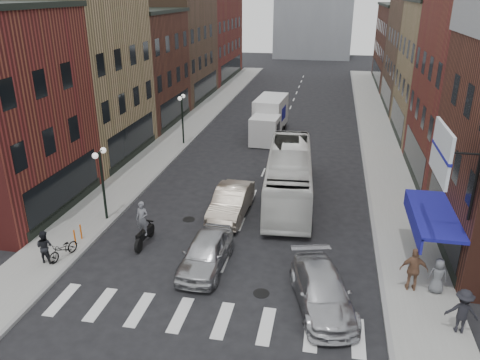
% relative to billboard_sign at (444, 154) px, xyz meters
% --- Properties ---
extents(ground, '(160.00, 160.00, 0.00)m').
position_rel_billboard_sign_xyz_m(ground, '(-8.59, -0.50, -6.13)').
color(ground, black).
rests_on(ground, ground).
extents(sidewalk_left, '(3.00, 74.00, 0.15)m').
position_rel_billboard_sign_xyz_m(sidewalk_left, '(-17.09, 21.50, -6.06)').
color(sidewalk_left, gray).
rests_on(sidewalk_left, ground).
extents(sidewalk_right, '(3.00, 74.00, 0.15)m').
position_rel_billboard_sign_xyz_m(sidewalk_right, '(-0.09, 21.50, -6.06)').
color(sidewalk_right, gray).
rests_on(sidewalk_right, ground).
extents(curb_left, '(0.20, 74.00, 0.16)m').
position_rel_billboard_sign_xyz_m(curb_left, '(-15.59, 21.50, -6.13)').
color(curb_left, gray).
rests_on(curb_left, ground).
extents(curb_right, '(0.20, 74.00, 0.16)m').
position_rel_billboard_sign_xyz_m(curb_right, '(-1.59, 21.50, -6.13)').
color(curb_right, gray).
rests_on(curb_right, ground).
extents(crosswalk_stripes, '(12.00, 2.20, 0.01)m').
position_rel_billboard_sign_xyz_m(crosswalk_stripes, '(-8.59, -3.50, -6.13)').
color(crosswalk_stripes, silver).
rests_on(crosswalk_stripes, ground).
extents(bldg_left_mid_a, '(10.30, 10.20, 12.30)m').
position_rel_billboard_sign_xyz_m(bldg_left_mid_a, '(-23.58, 13.50, 0.02)').
color(bldg_left_mid_a, '#8F794F').
rests_on(bldg_left_mid_a, ground).
extents(bldg_left_mid_b, '(10.30, 10.20, 10.30)m').
position_rel_billboard_sign_xyz_m(bldg_left_mid_b, '(-23.58, 23.50, -0.98)').
color(bldg_left_mid_b, '#49231A').
rests_on(bldg_left_mid_b, ground).
extents(bldg_left_far_a, '(10.30, 12.20, 13.30)m').
position_rel_billboard_sign_xyz_m(bldg_left_far_a, '(-23.58, 34.50, 0.52)').
color(bldg_left_far_a, brown).
rests_on(bldg_left_far_a, ground).
extents(bldg_left_far_b, '(10.30, 16.20, 11.30)m').
position_rel_billboard_sign_xyz_m(bldg_left_far_b, '(-23.58, 48.50, -0.48)').
color(bldg_left_far_b, maroon).
rests_on(bldg_left_far_b, ground).
extents(bldg_right_mid_b, '(10.30, 10.20, 11.30)m').
position_rel_billboard_sign_xyz_m(bldg_right_mid_b, '(6.41, 23.50, -0.48)').
color(bldg_right_mid_b, '#8F794F').
rests_on(bldg_right_mid_b, ground).
extents(bldg_right_far_a, '(10.30, 12.20, 12.30)m').
position_rel_billboard_sign_xyz_m(bldg_right_far_a, '(6.41, 34.50, 0.02)').
color(bldg_right_far_a, brown).
rests_on(bldg_right_far_a, ground).
extents(bldg_right_far_b, '(10.30, 16.20, 10.30)m').
position_rel_billboard_sign_xyz_m(bldg_right_far_b, '(6.41, 48.50, -0.98)').
color(bldg_right_far_b, '#49231A').
rests_on(bldg_right_far_b, ground).
extents(awning_blue, '(1.80, 5.00, 0.78)m').
position_rel_billboard_sign_xyz_m(awning_blue, '(0.34, 2.00, -3.50)').
color(awning_blue, navy).
rests_on(awning_blue, ground).
extents(billboard_sign, '(1.52, 3.00, 3.70)m').
position_rel_billboard_sign_xyz_m(billboard_sign, '(0.00, 0.00, 0.00)').
color(billboard_sign, black).
rests_on(billboard_sign, ground).
extents(streetlamp_near, '(0.32, 1.22, 4.11)m').
position_rel_billboard_sign_xyz_m(streetlamp_near, '(-15.99, 3.50, -3.22)').
color(streetlamp_near, black).
rests_on(streetlamp_near, ground).
extents(streetlamp_far, '(0.32, 1.22, 4.11)m').
position_rel_billboard_sign_xyz_m(streetlamp_far, '(-15.99, 17.50, -3.22)').
color(streetlamp_far, black).
rests_on(streetlamp_far, ground).
extents(bike_rack, '(0.08, 0.68, 0.80)m').
position_rel_billboard_sign_xyz_m(bike_rack, '(-16.19, 0.80, -5.58)').
color(bike_rack, '#D8590C').
rests_on(bike_rack, sidewalk_left).
extents(box_truck, '(2.60, 7.58, 3.24)m').
position_rel_billboard_sign_xyz_m(box_truck, '(-9.41, 21.15, -4.53)').
color(box_truck, silver).
rests_on(box_truck, ground).
extents(motorcycle_rider, '(0.69, 2.31, 2.35)m').
position_rel_billboard_sign_xyz_m(motorcycle_rider, '(-12.94, 1.41, -5.03)').
color(motorcycle_rider, black).
rests_on(motorcycle_rider, ground).
extents(transit_bus, '(3.34, 11.02, 3.03)m').
position_rel_billboard_sign_xyz_m(transit_bus, '(-6.45, 8.42, -4.62)').
color(transit_bus, silver).
rests_on(transit_bus, ground).
extents(sedan_left_near, '(1.93, 4.61, 1.56)m').
position_rel_billboard_sign_xyz_m(sedan_left_near, '(-9.39, 0.01, -5.35)').
color(sedan_left_near, '#B1B2B6').
rests_on(sedan_left_near, ground).
extents(sedan_left_far, '(1.88, 5.03, 1.64)m').
position_rel_billboard_sign_xyz_m(sedan_left_far, '(-9.39, 5.50, -5.31)').
color(sedan_left_far, beige).
rests_on(sedan_left_far, ground).
extents(curb_car, '(3.28, 5.38, 1.46)m').
position_rel_billboard_sign_xyz_m(curb_car, '(-4.08, -1.87, -5.40)').
color(curb_car, '#B3B3B8').
rests_on(curb_car, ground).
extents(parked_bicycle, '(1.04, 1.80, 0.89)m').
position_rel_billboard_sign_xyz_m(parked_bicycle, '(-16.09, -0.72, -5.54)').
color(parked_bicycle, black).
rests_on(parked_bicycle, sidewalk_left).
extents(ped_left_solo, '(0.79, 0.47, 1.58)m').
position_rel_billboard_sign_xyz_m(ped_left_solo, '(-16.69, -1.18, -5.19)').
color(ped_left_solo, black).
rests_on(ped_left_solo, sidewalk_left).
extents(ped_right_a, '(1.19, 0.68, 1.77)m').
position_rel_billboard_sign_xyz_m(ped_right_a, '(0.94, -2.57, -5.10)').
color(ped_right_a, black).
rests_on(ped_right_a, sidewalk_right).
extents(ped_right_b, '(1.13, 0.57, 1.93)m').
position_rel_billboard_sign_xyz_m(ped_right_b, '(-0.42, -0.19, -5.02)').
color(ped_right_b, brown).
rests_on(ped_right_b, sidewalk_right).
extents(ped_right_c, '(0.80, 0.55, 1.55)m').
position_rel_billboard_sign_xyz_m(ped_right_c, '(0.55, -0.17, -5.21)').
color(ped_right_c, slate).
rests_on(ped_right_c, sidewalk_right).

